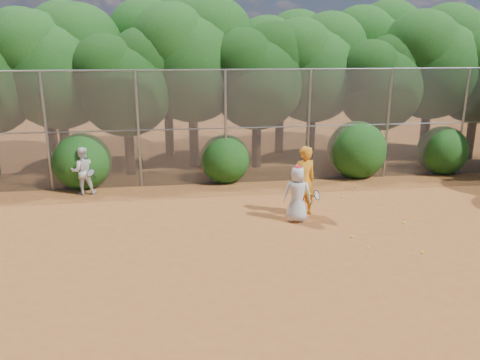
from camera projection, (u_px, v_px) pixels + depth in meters
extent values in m
plane|color=brown|center=(296.00, 250.00, 11.34)|extent=(80.00, 80.00, 0.00)
cylinder|color=gray|center=(46.00, 133.00, 15.53)|extent=(0.09, 0.09, 4.00)
cylinder|color=gray|center=(138.00, 130.00, 15.94)|extent=(0.09, 0.09, 4.00)
cylinder|color=gray|center=(226.00, 128.00, 16.36)|extent=(0.09, 0.09, 4.00)
cylinder|color=gray|center=(309.00, 126.00, 16.77)|extent=(0.09, 0.09, 4.00)
cylinder|color=gray|center=(388.00, 124.00, 17.19)|extent=(0.09, 0.09, 4.00)
cylinder|color=gray|center=(463.00, 122.00, 17.60)|extent=(0.09, 0.09, 4.00)
cylinder|color=gray|center=(254.00, 69.00, 15.95)|extent=(20.00, 0.05, 0.05)
cylinder|color=gray|center=(254.00, 127.00, 16.50)|extent=(20.00, 0.04, 0.04)
cube|color=slate|center=(254.00, 127.00, 16.50)|extent=(20.00, 0.02, 4.00)
sphere|color=black|center=(5.00, 54.00, 16.87)|extent=(3.05, 3.05, 3.05)
cylinder|color=black|center=(65.00, 140.00, 18.11)|extent=(0.38, 0.38, 2.52)
sphere|color=#144210|center=(58.00, 75.00, 17.43)|extent=(4.03, 4.03, 4.03)
sphere|color=#144210|center=(80.00, 47.00, 17.65)|extent=(3.23, 3.23, 3.23)
sphere|color=#144210|center=(33.00, 53.00, 16.82)|extent=(3.02, 3.02, 3.02)
cylinder|color=black|center=(129.00, 146.00, 17.84)|extent=(0.36, 0.36, 2.17)
sphere|color=black|center=(126.00, 90.00, 17.25)|extent=(3.47, 3.47, 3.47)
sphere|color=black|center=(144.00, 65.00, 17.44)|extent=(2.78, 2.78, 2.78)
sphere|color=black|center=(106.00, 71.00, 16.73)|extent=(2.60, 2.60, 2.60)
cylinder|color=black|center=(194.00, 134.00, 19.07)|extent=(0.39, 0.39, 2.66)
sphere|color=#144210|center=(192.00, 68.00, 18.35)|extent=(4.26, 4.26, 4.26)
sphere|color=#144210|center=(212.00, 40.00, 18.58)|extent=(3.40, 3.40, 3.40)
sphere|color=#144210|center=(172.00, 46.00, 17.71)|extent=(3.19, 3.19, 3.19)
cylinder|color=black|center=(256.00, 139.00, 18.89)|extent=(0.37, 0.37, 2.27)
sphere|color=black|center=(257.00, 83.00, 18.28)|extent=(3.64, 3.64, 3.64)
sphere|color=black|center=(274.00, 59.00, 18.48)|extent=(2.91, 2.91, 2.91)
sphere|color=black|center=(242.00, 64.00, 17.73)|extent=(2.73, 2.73, 2.73)
cylinder|color=black|center=(311.00, 132.00, 19.98)|extent=(0.38, 0.38, 2.45)
sphere|color=#144210|center=(313.00, 75.00, 19.32)|extent=(3.92, 3.92, 3.92)
sphere|color=#144210|center=(329.00, 50.00, 19.53)|extent=(3.14, 3.14, 3.14)
sphere|color=#144210|center=(299.00, 55.00, 18.73)|extent=(2.94, 2.94, 2.94)
cylinder|color=black|center=(376.00, 139.00, 19.42)|extent=(0.36, 0.36, 2.10)
sphere|color=black|center=(380.00, 89.00, 18.85)|extent=(3.36, 3.36, 3.36)
sphere|color=black|center=(393.00, 67.00, 19.04)|extent=(2.69, 2.69, 2.69)
sphere|color=black|center=(370.00, 72.00, 18.35)|extent=(2.52, 2.52, 2.52)
cylinder|color=black|center=(425.00, 129.00, 20.27)|extent=(0.39, 0.39, 2.59)
sphere|color=#144210|center=(431.00, 69.00, 19.57)|extent=(4.14, 4.14, 4.14)
sphere|color=#144210|center=(447.00, 44.00, 19.80)|extent=(3.32, 3.32, 3.32)
sphere|color=#144210|center=(421.00, 49.00, 18.95)|extent=(3.11, 3.11, 3.11)
cylinder|color=black|center=(471.00, 133.00, 20.30)|extent=(0.37, 0.37, 2.31)
sphere|color=black|center=(478.00, 79.00, 19.68)|extent=(3.70, 3.70, 3.70)
sphere|color=black|center=(471.00, 62.00, 19.12)|extent=(2.77, 2.77, 2.77)
cylinder|color=black|center=(52.00, 129.00, 20.15)|extent=(0.39, 0.39, 2.62)
sphere|color=#144210|center=(45.00, 68.00, 19.44)|extent=(4.20, 4.20, 4.20)
sphere|color=#144210|center=(66.00, 42.00, 19.66)|extent=(3.36, 3.36, 3.36)
sphere|color=#144210|center=(22.00, 47.00, 18.81)|extent=(3.15, 3.15, 3.15)
cylinder|color=black|center=(169.00, 124.00, 21.00)|extent=(0.40, 0.40, 2.80)
sphere|color=#144210|center=(166.00, 61.00, 20.25)|extent=(4.48, 4.48, 4.48)
sphere|color=#144210|center=(186.00, 34.00, 20.49)|extent=(3.58, 3.58, 3.58)
sphere|color=#144210|center=(146.00, 39.00, 19.57)|extent=(3.36, 3.36, 3.36)
cylinder|color=black|center=(279.00, 126.00, 21.35)|extent=(0.38, 0.38, 2.52)
sphere|color=#144210|center=(281.00, 71.00, 20.67)|extent=(4.03, 4.03, 4.03)
sphere|color=#144210|center=(297.00, 47.00, 20.89)|extent=(3.23, 3.23, 3.23)
sphere|color=#144210|center=(267.00, 52.00, 20.07)|extent=(3.02, 3.02, 3.02)
cylinder|color=black|center=(368.00, 120.00, 22.52)|extent=(0.40, 0.40, 2.73)
sphere|color=#144210|center=(372.00, 62.00, 21.78)|extent=(4.37, 4.37, 4.37)
sphere|color=#144210|center=(388.00, 38.00, 22.02)|extent=(3.49, 3.49, 3.49)
sphere|color=#144210|center=(361.00, 43.00, 21.12)|extent=(3.28, 3.28, 3.28)
sphere|color=#144210|center=(82.00, 159.00, 16.23)|extent=(2.00, 2.00, 2.00)
sphere|color=#144210|center=(225.00, 157.00, 16.94)|extent=(1.80, 1.80, 1.80)
sphere|color=#144210|center=(357.00, 147.00, 17.58)|extent=(2.20, 2.20, 2.20)
sphere|color=#144210|center=(443.00, 148.00, 18.11)|extent=(1.90, 1.90, 1.90)
imported|color=orange|center=(304.00, 181.00, 13.43)|extent=(0.84, 0.65, 2.05)
torus|color=black|center=(317.00, 195.00, 13.39)|extent=(0.32, 0.33, 0.29)
cylinder|color=black|center=(310.00, 197.00, 13.53)|extent=(0.22, 0.20, 0.15)
imported|color=silver|center=(297.00, 194.00, 13.00)|extent=(0.87, 0.67, 1.59)
ellipsoid|color=red|center=(298.00, 168.00, 12.80)|extent=(0.22, 0.22, 0.13)
sphere|color=#D3F02B|center=(310.00, 194.00, 12.84)|extent=(0.07, 0.07, 0.07)
imported|color=white|center=(83.00, 171.00, 15.45)|extent=(0.87, 0.73, 1.59)
torus|color=black|center=(91.00, 173.00, 15.20)|extent=(0.38, 0.35, 0.23)
cylinder|color=black|center=(94.00, 176.00, 15.39)|extent=(0.13, 0.21, 0.22)
sphere|color=#D3F02B|center=(404.00, 223.00, 12.97)|extent=(0.07, 0.07, 0.07)
sphere|color=#D3F02B|center=(341.00, 197.00, 15.21)|extent=(0.07, 0.07, 0.07)
sphere|color=#D3F02B|center=(368.00, 247.00, 11.42)|extent=(0.07, 0.07, 0.07)
sphere|color=#D3F02B|center=(352.00, 237.00, 12.05)|extent=(0.07, 0.07, 0.07)
sphere|color=#D3F02B|center=(355.00, 186.00, 16.39)|extent=(0.07, 0.07, 0.07)
sphere|color=#D3F02B|center=(422.00, 252.00, 11.12)|extent=(0.07, 0.07, 0.07)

